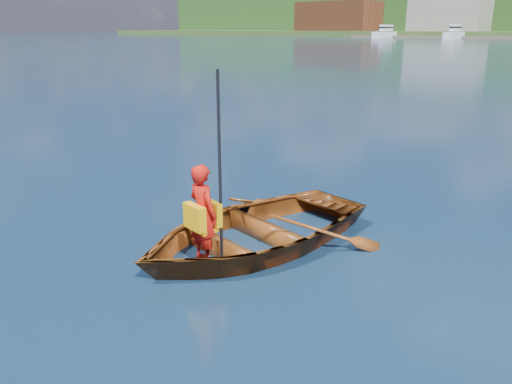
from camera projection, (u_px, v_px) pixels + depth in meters
name	position (u px, v px, depth m)	size (l,w,h in m)	color
ground	(227.00, 216.00, 7.80)	(600.00, 600.00, 0.00)	#0F2241
rowboat	(253.00, 230.00, 6.71)	(3.17, 3.96, 0.73)	brown
child_paddler	(203.00, 214.00, 5.89)	(0.49, 0.39, 2.28)	red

